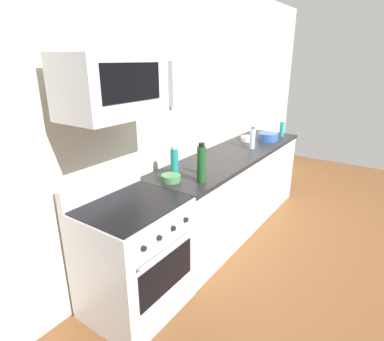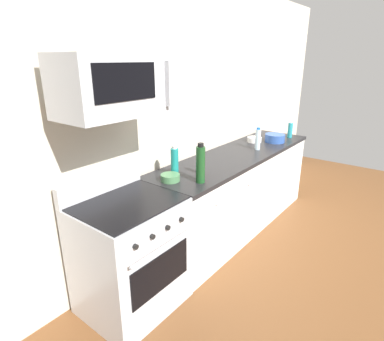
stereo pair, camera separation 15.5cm
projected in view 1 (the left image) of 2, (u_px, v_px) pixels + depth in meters
name	position (u px, v px, depth m)	size (l,w,h in m)	color
ground_plane	(231.00, 224.00, 3.87)	(6.72, 6.72, 0.00)	brown
back_wall	(204.00, 111.00, 3.64)	(5.60, 0.10, 2.70)	beige
counter_unit	(233.00, 190.00, 3.71)	(2.51, 0.66, 0.92)	white
range_oven	(134.00, 256.00, 2.45)	(0.76, 0.69, 1.07)	#B7BABF
microwave	(117.00, 86.00, 2.04)	(0.74, 0.44, 0.40)	#B7BABF
bottle_hot_sauce_red	(202.00, 165.00, 2.86)	(0.05, 0.05, 0.17)	#B21914
bottle_water_clear	(252.00, 138.00, 3.66)	(0.06, 0.06, 0.26)	silver
bottle_dish_soap	(282.00, 129.00, 4.25)	(0.06, 0.06, 0.22)	teal
bottle_wine_green	(201.00, 164.00, 2.65)	(0.08, 0.08, 0.34)	#19471E
bottle_sparkling_teal	(174.00, 162.00, 2.80)	(0.07, 0.07, 0.28)	#197F7A
bowl_green_glaze	(171.00, 178.00, 2.71)	(0.17, 0.17, 0.06)	#477A4C
bowl_white_ceramic	(248.00, 139.00, 4.03)	(0.18, 0.18, 0.06)	white
bowl_blue_mixing	(268.00, 137.00, 4.03)	(0.25, 0.25, 0.10)	#2D519E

